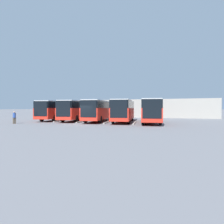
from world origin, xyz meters
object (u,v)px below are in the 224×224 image
object	(u,v)px
bus_0	(151,110)
bus_3	(78,110)
bus_1	(124,110)
bus_2	(99,110)
bus_4	(58,110)
pedestrian	(14,117)

from	to	relation	value
bus_0	bus_3	xyz separation A→B (m)	(12.52, -0.37, 0.00)
bus_1	bus_3	xyz separation A→B (m)	(8.35, -0.15, 0.00)
bus_2	bus_4	distance (m)	8.37
bus_0	pedestrian	bearing A→B (deg)	15.09
bus_4	bus_2	bearing A→B (deg)	168.20
bus_2	bus_1	bearing A→B (deg)	174.32
bus_1	pedestrian	xyz separation A→B (m)	(13.71, 7.95, -0.94)
bus_4	bus_1	bearing A→B (deg)	170.24
bus_0	bus_4	xyz separation A→B (m)	(16.70, -0.55, 0.00)
bus_1	bus_3	size ratio (longest dim) A/B	1.00
bus_3	bus_0	bearing A→B (deg)	170.04
bus_0	bus_4	bearing A→B (deg)	-10.16
bus_3	bus_4	world-z (taller)	same
bus_0	bus_2	size ratio (longest dim) A/B	1.00
bus_2	bus_3	distance (m)	4.19
bus_0	bus_1	bearing A→B (deg)	-11.35
bus_0	bus_2	bearing A→B (deg)	-8.51
bus_2	pedestrian	bearing A→B (deg)	30.88
bus_2	bus_4	world-z (taller)	same
bus_0	bus_2	xyz separation A→B (m)	(8.35, -0.04, 0.00)
bus_4	pedestrian	size ratio (longest dim) A/B	6.42
bus_2	pedestrian	xyz separation A→B (m)	(9.53, 7.76, -0.94)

